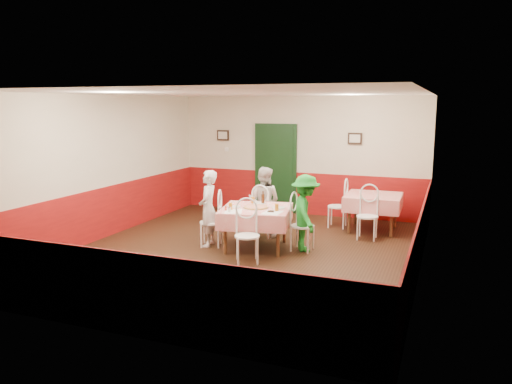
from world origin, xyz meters
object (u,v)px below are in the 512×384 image
(main_table, at_px, (256,228))
(diner_left, at_px, (208,208))
(pizza, at_px, (256,207))
(second_table, at_px, (373,213))
(glass_a, at_px, (230,206))
(chair_right, at_px, (302,226))
(glass_c, at_px, (253,200))
(chair_far, at_px, (263,214))
(diner_right, at_px, (305,213))
(glass_b, at_px, (277,207))
(chair_second_a, at_px, (338,207))
(diner_far, at_px, (264,202))
(beer_bottle, at_px, (263,198))
(wallet, at_px, (271,211))
(chair_second_b, at_px, (367,217))
(chair_near, at_px, (247,236))
(chair_left, at_px, (211,222))

(main_table, height_order, diner_left, diner_left)
(main_table, height_order, pizza, pizza)
(second_table, relative_size, glass_a, 8.96)
(chair_right, bearing_deg, glass_c, 82.63)
(chair_far, xyz_separation_m, diner_right, (1.05, -0.66, 0.24))
(glass_b, relative_size, diner_left, 0.09)
(chair_right, xyz_separation_m, chair_second_a, (0.22, 1.96, 0.00))
(glass_b, bearing_deg, diner_far, 121.51)
(glass_b, distance_m, beer_bottle, 0.68)
(glass_a, bearing_deg, diner_left, 162.83)
(second_table, bearing_deg, diner_right, -115.28)
(second_table, height_order, wallet, wallet)
(chair_second_a, bearing_deg, wallet, -17.02)
(chair_second_b, bearing_deg, diner_right, -128.56)
(chair_near, distance_m, wallet, 0.70)
(pizza, relative_size, glass_a, 3.47)
(diner_far, bearing_deg, chair_near, 104.21)
(beer_bottle, relative_size, diner_left, 0.15)
(pizza, xyz_separation_m, diner_right, (0.88, 0.20, -0.08))
(chair_left, distance_m, wallet, 1.25)
(chair_left, bearing_deg, chair_second_b, 103.59)
(chair_right, bearing_deg, pizza, 106.06)
(chair_left, bearing_deg, beer_bottle, 106.99)
(chair_near, relative_size, chair_second_b, 1.00)
(second_table, relative_size, chair_second_a, 1.24)
(main_table, bearing_deg, glass_c, 119.55)
(beer_bottle, bearing_deg, main_table, -88.59)
(main_table, relative_size, wallet, 11.09)
(glass_a, relative_size, diner_far, 0.09)
(diner_right, bearing_deg, beer_bottle, 50.67)
(chair_second_a, height_order, wallet, chair_second_a)
(diner_left, bearing_deg, glass_b, 78.46)
(chair_second_a, bearing_deg, chair_far, -44.39)
(chair_second_a, height_order, beer_bottle, beer_bottle)
(chair_second_a, distance_m, diner_far, 1.77)
(glass_b, height_order, diner_right, diner_right)
(main_table, relative_size, chair_left, 1.36)
(glass_c, bearing_deg, second_table, 41.49)
(second_table, relative_size, chair_near, 1.24)
(glass_b, bearing_deg, chair_left, -178.24)
(glass_c, bearing_deg, chair_right, -10.25)
(main_table, height_order, diner_far, diner_far)
(main_table, relative_size, beer_bottle, 5.53)
(chair_right, relative_size, chair_second_b, 1.00)
(chair_second_b, relative_size, glass_a, 7.20)
(second_table, xyz_separation_m, glass_c, (-2.00, -1.77, 0.45))
(chair_right, bearing_deg, glass_a, 115.96)
(chair_right, bearing_deg, glass_b, 129.96)
(chair_far, relative_size, beer_bottle, 4.08)
(chair_left, xyz_separation_m, chair_near, (1.00, -0.67, 0.00))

